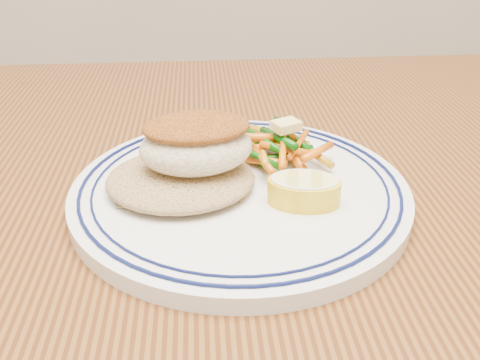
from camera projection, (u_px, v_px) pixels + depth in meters
name	position (u px, v px, depth m)	size (l,w,h in m)	color
dining_table	(240.00, 291.00, 0.52)	(1.50, 0.90, 0.75)	#48250E
plate	(240.00, 190.00, 0.47)	(0.30, 0.30, 0.02)	white
rice_pilaf	(181.00, 176.00, 0.46)	(0.13, 0.11, 0.02)	olive
fish_fillet	(196.00, 143.00, 0.45)	(0.10, 0.08, 0.05)	beige
vegetable_pile	(277.00, 146.00, 0.51)	(0.10, 0.11, 0.03)	#B07A12
butter_pat	(286.00, 126.00, 0.50)	(0.02, 0.02, 0.01)	#F5E377
lemon_wedge	(304.00, 189.00, 0.44)	(0.07, 0.06, 0.02)	yellow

